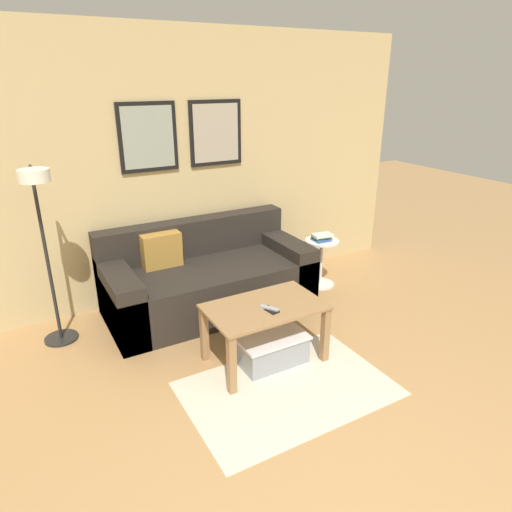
{
  "coord_description": "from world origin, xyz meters",
  "views": [
    {
      "loc": [
        -1.3,
        -0.87,
        2.11
      ],
      "look_at": [
        0.27,
        1.91,
        0.85
      ],
      "focal_mm": 32.0,
      "sensor_mm": 36.0,
      "label": 1
    }
  ],
  "objects_px": {
    "storage_bin": "(269,347)",
    "remote_control": "(270,308)",
    "coffee_table": "(265,317)",
    "book_stack": "(322,237)",
    "cell_phone": "(270,310)",
    "floor_lamp": "(43,230)",
    "side_table": "(321,258)",
    "couch": "(207,279)"
  },
  "relations": [
    {
      "from": "storage_bin",
      "to": "remote_control",
      "type": "bearing_deg",
      "value": -122.72
    },
    {
      "from": "coffee_table",
      "to": "remote_control",
      "type": "distance_m",
      "value": 0.13
    },
    {
      "from": "book_stack",
      "to": "cell_phone",
      "type": "relative_size",
      "value": 1.59
    },
    {
      "from": "coffee_table",
      "to": "book_stack",
      "type": "relative_size",
      "value": 4.0
    },
    {
      "from": "floor_lamp",
      "to": "side_table",
      "type": "distance_m",
      "value": 2.7
    },
    {
      "from": "coffee_table",
      "to": "cell_phone",
      "type": "xyz_separation_m",
      "value": [
        0.0,
        -0.08,
        0.1
      ]
    },
    {
      "from": "side_table",
      "to": "storage_bin",
      "type": "bearing_deg",
      "value": -142.2
    },
    {
      "from": "couch",
      "to": "remote_control",
      "type": "xyz_separation_m",
      "value": [
        0.02,
        -1.12,
        0.2
      ]
    },
    {
      "from": "storage_bin",
      "to": "side_table",
      "type": "bearing_deg",
      "value": 37.8
    },
    {
      "from": "storage_bin",
      "to": "book_stack",
      "type": "height_order",
      "value": "book_stack"
    },
    {
      "from": "cell_phone",
      "to": "storage_bin",
      "type": "bearing_deg",
      "value": 54.37
    },
    {
      "from": "book_stack",
      "to": "remote_control",
      "type": "xyz_separation_m",
      "value": [
        -1.23,
        -0.99,
        -0.05
      ]
    },
    {
      "from": "storage_bin",
      "to": "book_stack",
      "type": "distance_m",
      "value": 1.59
    },
    {
      "from": "storage_bin",
      "to": "remote_control",
      "type": "height_order",
      "value": "remote_control"
    },
    {
      "from": "couch",
      "to": "book_stack",
      "type": "height_order",
      "value": "couch"
    },
    {
      "from": "coffee_table",
      "to": "side_table",
      "type": "height_order",
      "value": "side_table"
    },
    {
      "from": "side_table",
      "to": "coffee_table",
      "type": "bearing_deg",
      "value": -143.53
    },
    {
      "from": "storage_bin",
      "to": "cell_phone",
      "type": "distance_m",
      "value": 0.37
    },
    {
      "from": "coffee_table",
      "to": "storage_bin",
      "type": "xyz_separation_m",
      "value": [
        0.03,
        -0.02,
        -0.26
      ]
    },
    {
      "from": "coffee_table",
      "to": "side_table",
      "type": "distance_m",
      "value": 1.54
    },
    {
      "from": "side_table",
      "to": "book_stack",
      "type": "bearing_deg",
      "value": 109.18
    },
    {
      "from": "couch",
      "to": "coffee_table",
      "type": "bearing_deg",
      "value": -88.65
    },
    {
      "from": "remote_control",
      "to": "cell_phone",
      "type": "relative_size",
      "value": 1.07
    },
    {
      "from": "storage_bin",
      "to": "side_table",
      "type": "distance_m",
      "value": 1.54
    },
    {
      "from": "couch",
      "to": "floor_lamp",
      "type": "height_order",
      "value": "floor_lamp"
    },
    {
      "from": "floor_lamp",
      "to": "remote_control",
      "type": "xyz_separation_m",
      "value": [
        1.37,
        -1.05,
        -0.54
      ]
    },
    {
      "from": "floor_lamp",
      "to": "cell_phone",
      "type": "xyz_separation_m",
      "value": [
        1.37,
        -1.06,
        -0.54
      ]
    },
    {
      "from": "book_stack",
      "to": "couch",
      "type": "bearing_deg",
      "value": 174.14
    },
    {
      "from": "book_stack",
      "to": "coffee_table",
      "type": "bearing_deg",
      "value": -143.29
    },
    {
      "from": "floor_lamp",
      "to": "side_table",
      "type": "height_order",
      "value": "floor_lamp"
    },
    {
      "from": "couch",
      "to": "floor_lamp",
      "type": "bearing_deg",
      "value": -176.95
    },
    {
      "from": "coffee_table",
      "to": "book_stack",
      "type": "height_order",
      "value": "book_stack"
    },
    {
      "from": "book_stack",
      "to": "remote_control",
      "type": "distance_m",
      "value": 1.58
    },
    {
      "from": "remote_control",
      "to": "cell_phone",
      "type": "bearing_deg",
      "value": -115.09
    },
    {
      "from": "floor_lamp",
      "to": "side_table",
      "type": "relative_size",
      "value": 2.95
    },
    {
      "from": "side_table",
      "to": "cell_phone",
      "type": "distance_m",
      "value": 1.6
    },
    {
      "from": "cell_phone",
      "to": "remote_control",
      "type": "bearing_deg",
      "value": 86.79
    },
    {
      "from": "floor_lamp",
      "to": "side_table",
      "type": "xyz_separation_m",
      "value": [
        2.61,
        -0.06,
        -0.72
      ]
    },
    {
      "from": "couch",
      "to": "coffee_table",
      "type": "distance_m",
      "value": 1.05
    },
    {
      "from": "side_table",
      "to": "remote_control",
      "type": "relative_size",
      "value": 3.4
    },
    {
      "from": "coffee_table",
      "to": "cell_phone",
      "type": "relative_size",
      "value": 6.38
    },
    {
      "from": "remote_control",
      "to": "floor_lamp",
      "type": "bearing_deg",
      "value": 111.85
    }
  ]
}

